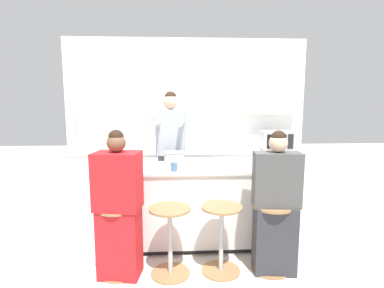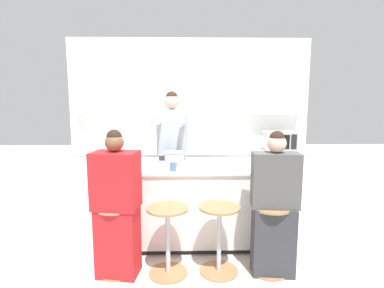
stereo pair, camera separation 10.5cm
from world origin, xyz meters
TOP-DOWN VIEW (x-y plane):
  - ground_plane at (0.00, 0.00)m, footprint 16.00×16.00m
  - wall_back at (0.00, 1.75)m, footprint 4.05×0.22m
  - back_counter at (0.00, 1.42)m, footprint 3.75×0.69m
  - kitchen_island at (0.00, 0.00)m, footprint 1.86×0.66m
  - bar_stool_leftmost at (-0.74, -0.59)m, footprint 0.40×0.40m
  - bar_stool_center_left at (-0.25, -0.63)m, footprint 0.40×0.40m
  - bar_stool_center_right at (0.25, -0.61)m, footprint 0.40×0.40m
  - bar_stool_rightmost at (0.74, -0.61)m, footprint 0.40×0.40m
  - person_cooking at (-0.25, 0.55)m, footprint 0.43×0.58m
  - person_wrapped_blanket at (-0.73, -0.63)m, footprint 0.45×0.34m
  - person_seated_near at (0.77, -0.63)m, footprint 0.46×0.30m
  - cooking_pot at (-0.21, 0.17)m, footprint 0.34×0.25m
  - fruit_bowl at (0.03, -0.12)m, footprint 0.18×0.18m
  - coffee_cup_near at (-0.21, -0.22)m, footprint 0.11×0.07m
  - banana_bunch at (0.80, -0.09)m, footprint 0.13×0.10m
  - microwave at (1.43, 1.37)m, footprint 0.49×0.36m
  - potted_plant at (-0.39, 1.42)m, footprint 0.22×0.22m

SIDE VIEW (x-z plane):
  - ground_plane at x=0.00m, z-range 0.00..0.00m
  - bar_stool_leftmost at x=-0.74m, z-range 0.05..0.72m
  - bar_stool_center_left at x=-0.25m, z-range 0.05..0.72m
  - bar_stool_center_right at x=0.25m, z-range 0.05..0.72m
  - bar_stool_rightmost at x=0.74m, z-range 0.05..0.72m
  - back_counter at x=0.00m, z-range 0.00..0.89m
  - kitchen_island at x=0.00m, z-range 0.01..0.93m
  - person_seated_near at x=0.77m, z-range -0.07..1.33m
  - person_wrapped_blanket at x=-0.73m, z-range -0.04..1.37m
  - person_cooking at x=-0.25m, z-range 0.01..1.80m
  - banana_bunch at x=0.80m, z-range 0.92..0.97m
  - fruit_bowl at x=0.03m, z-range 0.92..0.98m
  - coffee_cup_near at x=-0.21m, z-range 0.92..1.02m
  - cooking_pot at x=-0.21m, z-range 0.92..1.07m
  - microwave at x=1.43m, z-range 0.89..1.18m
  - potted_plant at x=-0.39m, z-range 0.90..1.18m
  - wall_back at x=0.00m, z-range 0.19..2.89m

